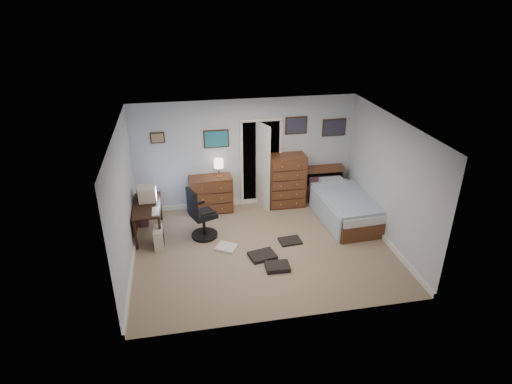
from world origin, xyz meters
The scene contains 15 objects.
floor centered at (0.00, 0.00, -0.01)m, with size 5.00×4.00×0.02m, color tan.
computer_desk centered at (-2.28, 0.99, 0.52)m, with size 0.55×1.18×0.68m.
crt_monitor centered at (-2.18, 1.14, 0.85)m, with size 0.35×0.33×0.33m.
keyboard centered at (-2.02, 0.64, 0.69)m, with size 0.14×0.36×0.02m, color beige.
pc_tower centered at (-2.00, 0.44, 0.20)m, with size 0.19×0.38×0.41m.
office_chair centered at (-1.15, 0.65, 0.43)m, with size 0.70×0.70×1.11m.
media_stack centered at (-2.32, 1.36, 0.42)m, with size 0.17×0.17×0.84m, color maroon.
low_dresser centered at (-0.84, 1.77, 0.42)m, with size 0.94×0.47×0.84m, color brown.
table_lamp centered at (-0.64, 1.77, 1.13)m, with size 0.22×0.22×0.41m.
doorway centered at (0.35, 2.27, 1.00)m, with size 0.96×1.12×2.05m.
tall_dresser centered at (0.90, 1.75, 0.62)m, with size 0.84×0.49×1.23m, color brown.
headboard_bookcase centered at (1.84, 1.86, 0.45)m, with size 0.95×0.25×0.85m.
bed centered at (1.99, 0.84, 0.30)m, with size 1.15×2.01×0.64m.
wall_posters centered at (0.57, 1.98, 1.75)m, with size 4.38×0.04×0.60m.
floor_clutter centered at (-0.01, -0.28, 0.03)m, with size 1.77×1.24×0.09m.
Camera 1 is at (-1.46, -6.95, 4.65)m, focal length 30.00 mm.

